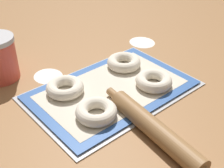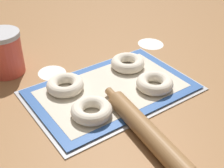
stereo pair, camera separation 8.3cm
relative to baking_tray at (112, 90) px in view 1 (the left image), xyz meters
name	(u,v)px [view 1 (the left image)]	position (x,y,z in m)	size (l,w,h in m)	color
ground_plane	(117,93)	(0.01, -0.02, 0.00)	(2.80, 2.80, 0.00)	olive
baking_tray	(112,90)	(0.00, 0.00, 0.00)	(0.54, 0.35, 0.01)	#B2B5BA
baking_mat	(112,89)	(0.00, 0.00, 0.01)	(0.51, 0.33, 0.00)	#2D569E
bagel_front_left	(96,112)	(-0.13, -0.08, 0.03)	(0.12, 0.12, 0.04)	silver
bagel_front_right	(154,81)	(0.12, -0.08, 0.03)	(0.12, 0.12, 0.04)	silver
bagel_back_left	(65,88)	(-0.13, 0.08, 0.03)	(0.12, 0.12, 0.04)	silver
bagel_back_right	(124,62)	(0.12, 0.08, 0.03)	(0.12, 0.12, 0.04)	silver
rolling_pin	(155,130)	(-0.05, -0.24, 0.02)	(0.09, 0.44, 0.05)	olive
flour_patch_near	(142,42)	(0.33, 0.19, 0.00)	(0.10, 0.11, 0.00)	white
flour_patch_far	(48,76)	(-0.11, 0.22, 0.00)	(0.10, 0.11, 0.00)	white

